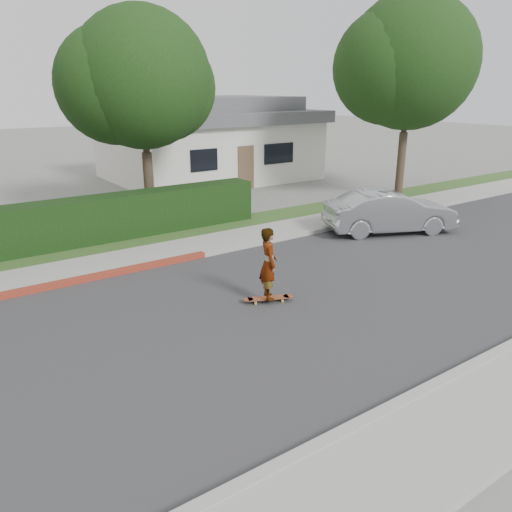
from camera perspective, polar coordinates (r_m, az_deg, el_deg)
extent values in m
plane|color=slate|center=(11.07, -0.16, -6.67)|extent=(120.00, 120.00, 0.00)
cube|color=#2D2D30|center=(11.07, -0.16, -6.65)|extent=(60.00, 8.00, 0.01)
cube|color=#9E9E99|center=(8.44, 16.56, -15.76)|extent=(60.00, 0.20, 0.15)
cube|color=gray|center=(8.05, 21.76, -18.42)|extent=(60.00, 1.60, 0.12)
cube|color=#9E9E99|center=(14.36, -9.53, -0.55)|extent=(60.00, 0.20, 0.15)
cube|color=gray|center=(15.14, -11.01, 0.32)|extent=(60.00, 1.60, 0.12)
cube|color=#2D4C1E|center=(16.56, -13.30, 1.72)|extent=(60.00, 1.60, 0.10)
cube|color=black|center=(16.16, -24.19, 2.72)|extent=(15.00, 1.00, 1.50)
cylinder|color=#33261C|center=(18.99, -12.12, 7.71)|extent=(0.36, 0.36, 2.52)
cylinder|color=#33261C|center=(18.73, -12.52, 13.39)|extent=(0.24, 0.24, 2.10)
sphere|color=black|center=(18.67, -12.95, 19.16)|extent=(4.80, 4.80, 4.80)
sphere|color=black|center=(18.75, -15.77, 18.33)|extent=(4.08, 4.08, 4.08)
sphere|color=black|center=(19.30, -10.65, 18.39)|extent=(3.84, 3.84, 3.84)
cylinder|color=#33261C|center=(23.64, 16.21, 9.94)|extent=(0.36, 0.36, 2.88)
cylinder|color=#33261C|center=(23.44, 16.70, 15.15)|extent=(0.24, 0.24, 2.40)
sphere|color=black|center=(23.43, 17.22, 20.41)|extent=(5.60, 5.60, 5.60)
sphere|color=black|center=(23.07, 15.02, 20.13)|extent=(4.76, 4.76, 4.76)
sphere|color=black|center=(24.31, 17.96, 19.54)|extent=(4.48, 4.48, 4.48)
cube|color=beige|center=(28.02, -5.50, 11.96)|extent=(10.00, 8.00, 3.00)
cube|color=#4C4C51|center=(27.86, -5.62, 15.64)|extent=(10.60, 8.60, 0.60)
cube|color=#4C4C51|center=(27.84, -5.66, 16.87)|extent=(8.40, 6.40, 0.80)
cube|color=black|center=(23.31, -5.96, 10.85)|extent=(1.40, 0.06, 1.00)
cube|color=black|center=(25.66, 2.62, 11.64)|extent=(1.80, 0.06, 1.00)
cube|color=brown|center=(24.58, -1.16, 10.05)|extent=(0.90, 0.06, 2.10)
cylinder|color=#B19130|center=(11.50, -0.04, -5.42)|extent=(0.07, 0.06, 0.06)
cylinder|color=#B19130|center=(11.66, -0.21, -5.07)|extent=(0.07, 0.06, 0.06)
cylinder|color=#B19130|center=(11.63, 3.04, -5.16)|extent=(0.07, 0.06, 0.06)
cylinder|color=#B19130|center=(11.79, 2.83, -4.82)|extent=(0.07, 0.06, 0.06)
cube|color=silver|center=(11.57, -0.12, -5.04)|extent=(0.12, 0.20, 0.03)
cube|color=silver|center=(11.70, 2.94, -4.79)|extent=(0.12, 0.20, 0.03)
cube|color=maroon|center=(11.62, 1.42, -4.81)|extent=(0.97, 0.59, 0.02)
cylinder|color=maroon|center=(11.53, -0.90, -4.99)|extent=(0.31, 0.31, 0.02)
cylinder|color=maroon|center=(11.72, 3.69, -4.62)|extent=(0.31, 0.31, 0.02)
imported|color=white|center=(11.31, 1.45, -0.86)|extent=(0.60, 0.72, 1.68)
imported|color=#A9AAB0|center=(17.68, 15.06, 4.91)|extent=(4.64, 3.20, 1.45)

